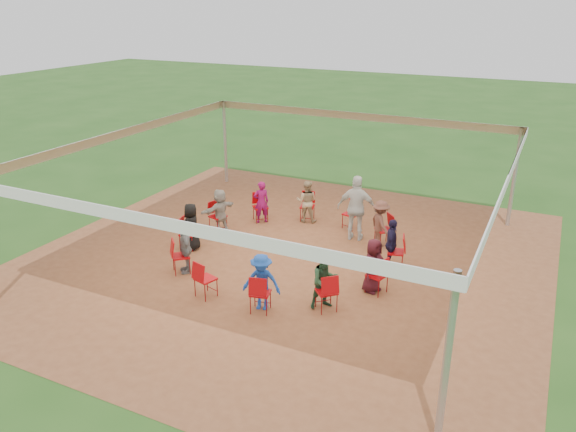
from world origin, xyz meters
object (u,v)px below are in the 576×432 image
at_px(person_seated_4, 261,202).
at_px(laptop, 367,265).
at_px(chair_3, 351,214).
at_px(person_seated_3, 307,201).
at_px(chair_1, 396,252).
at_px(person_seated_5, 220,211).
at_px(person_seated_7, 185,248).
at_px(standing_person, 357,208).
at_px(chair_10, 260,293).
at_px(chair_9, 206,279).
at_px(chair_11, 326,292).
at_px(person_seated_2, 380,223).
at_px(chair_6, 218,216).
at_px(person_seated_8, 262,282).
at_px(chair_4, 307,207).
at_px(chair_8, 181,256).
at_px(chair_2, 384,230).
at_px(cable_coil, 328,254).
at_px(person_seated_6, 192,227).
at_px(person_seated_1, 391,244).
at_px(chair_7, 188,233).
at_px(person_seated_0, 373,266).
at_px(chair_0, 377,275).
at_px(chair_5, 260,207).
at_px(person_seated_9, 325,281).

xyz_separation_m(person_seated_4, laptop, (4.25, -2.65, -0.04)).
distance_m(chair_3, person_seated_3, 1.44).
bearing_deg(chair_1, person_seated_5, 75.34).
height_order(person_seated_4, person_seated_7, same).
bearing_deg(standing_person, chair_10, 75.11).
distance_m(chair_9, chair_11, 2.80).
bearing_deg(person_seated_2, chair_9, 105.34).
bearing_deg(chair_6, person_seated_8, 60.72).
height_order(chair_4, chair_8, same).
relative_size(chair_8, person_seated_4, 0.69).
xyz_separation_m(chair_2, chair_6, (-4.71, -1.14, 0.00)).
height_order(chair_8, person_seated_5, person_seated_5).
xyz_separation_m(chair_6, cable_coil, (3.57, -0.14, -0.43)).
relative_size(chair_1, person_seated_3, 0.69).
relative_size(chair_2, person_seated_8, 0.69).
distance_m(chair_3, person_seated_6, 4.75).
bearing_deg(person_seated_1, chair_7, 90.00).
relative_size(person_seated_0, person_seated_1, 1.00).
distance_m(person_seated_2, cable_coil, 1.71).
bearing_deg(person_seated_3, laptop, 118.94).
distance_m(chair_0, person_seated_2, 2.75).
distance_m(chair_0, person_seated_3, 4.75).
xyz_separation_m(chair_8, chair_9, (1.24, -0.76, 0.00)).
bearing_deg(person_seated_3, person_seated_5, 30.00).
distance_m(chair_7, standing_person, 4.74).
distance_m(chair_9, person_seated_7, 1.44).
bearing_deg(chair_7, chair_5, 150.00).
bearing_deg(person_seated_6, chair_4, 136.26).
distance_m(person_seated_3, person_seated_7, 4.64).
relative_size(person_seated_1, person_seated_2, 1.00).
xyz_separation_m(chair_7, person_seated_8, (3.35, -1.95, 0.21)).
distance_m(chair_3, person_seated_8, 5.29).
height_order(chair_7, person_seated_8, person_seated_8).
bearing_deg(person_seated_9, chair_8, 136.26).
distance_m(chair_11, person_seated_1, 2.75).
relative_size(chair_3, chair_11, 1.00).
xyz_separation_m(chair_2, cable_coil, (-1.14, -1.27, -0.43)).
bearing_deg(laptop, person_seated_9, 171.83).
xyz_separation_m(chair_3, person_seated_4, (-2.64, -0.74, 0.21)).
relative_size(chair_5, person_seated_6, 0.69).
xyz_separation_m(chair_2, chair_5, (-3.96, 0.10, 0.00)).
distance_m(chair_0, chair_4, 4.85).
bearing_deg(person_seated_6, person_seated_4, 150.00).
xyz_separation_m(chair_4, person_seated_9, (2.50, -4.66, 0.21)).
xyz_separation_m(chair_1, chair_10, (-2.06, -3.38, 0.00)).
bearing_deg(chair_5, person_seated_8, 75.34).
relative_size(chair_5, chair_7, 1.00).
distance_m(chair_10, standing_person, 4.73).
bearing_deg(person_seated_5, person_seated_2, 120.00).
bearing_deg(chair_8, person_seated_6, 160.32).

